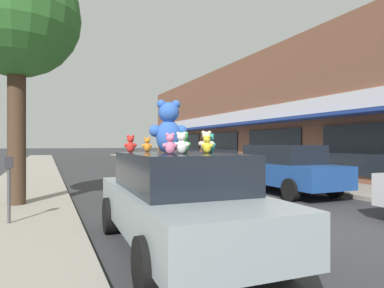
# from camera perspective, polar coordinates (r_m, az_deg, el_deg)

# --- Properties ---
(ground_plane) EXTENTS (260.00, 260.00, 0.00)m
(ground_plane) POSITION_cam_1_polar(r_m,az_deg,el_deg) (7.01, 18.32, -13.50)
(ground_plane) COLOR #333335
(storefront_row) EXTENTS (15.33, 34.93, 6.87)m
(storefront_row) POSITION_cam_1_polar(r_m,az_deg,el_deg) (25.49, 22.40, 4.07)
(storefront_row) COLOR brown
(storefront_row) RESTS_ON ground_plane
(plush_art_car) EXTENTS (2.00, 4.56, 1.49)m
(plush_art_car) POSITION_cam_1_polar(r_m,az_deg,el_deg) (5.35, -2.31, -9.14)
(plush_art_car) COLOR #8C999E
(plush_art_car) RESTS_ON ground_plane
(teddy_bear_giant) EXTENTS (0.63, 0.41, 0.84)m
(teddy_bear_giant) POSITION_cam_1_polar(r_m,az_deg,el_deg) (5.43, -3.92, 2.76)
(teddy_bear_giant) COLOR blue
(teddy_bear_giant) RESTS_ON plush_art_car
(teddy_bear_orange) EXTENTS (0.20, 0.12, 0.27)m
(teddy_bear_orange) POSITION_cam_1_polar(r_m,az_deg,el_deg) (6.31, -7.48, -0.13)
(teddy_bear_orange) COLOR orange
(teddy_bear_orange) RESTS_ON plush_art_car
(teddy_bear_cream) EXTENTS (0.27, 0.20, 0.36)m
(teddy_bear_cream) POSITION_cam_1_polar(r_m,az_deg,el_deg) (5.48, 2.40, 0.29)
(teddy_bear_cream) COLOR beige
(teddy_bear_cream) RESTS_ON plush_art_car
(teddy_bear_white) EXTENTS (0.24, 0.18, 0.32)m
(teddy_bear_white) POSITION_cam_1_polar(r_m,az_deg,el_deg) (4.94, -1.79, 0.12)
(teddy_bear_white) COLOR white
(teddy_bear_white) RESTS_ON plush_art_car
(teddy_bear_pink) EXTENTS (0.22, 0.14, 0.30)m
(teddy_bear_pink) POSITION_cam_1_polar(r_m,az_deg,el_deg) (4.71, -3.69, -0.02)
(teddy_bear_pink) COLOR pink
(teddy_bear_pink) RESTS_ON plush_art_car
(teddy_bear_yellow) EXTENTS (0.17, 0.20, 0.28)m
(teddy_bear_yellow) POSITION_cam_1_polar(r_m,az_deg,el_deg) (5.33, 2.50, -0.10)
(teddy_bear_yellow) COLOR yellow
(teddy_bear_yellow) RESTS_ON plush_art_car
(teddy_bear_red) EXTENTS (0.21, 0.13, 0.29)m
(teddy_bear_red) POSITION_cam_1_polar(r_m,az_deg,el_deg) (5.74, -10.21, -0.02)
(teddy_bear_red) COLOR red
(teddy_bear_red) RESTS_ON plush_art_car
(teddy_bear_green) EXTENTS (0.24, 0.15, 0.33)m
(teddy_bear_green) POSITION_cam_1_polar(r_m,az_deg,el_deg) (5.28, -1.36, 0.18)
(teddy_bear_green) COLOR green
(teddy_bear_green) RESTS_ON plush_art_car
(teddy_bear_teal) EXTENTS (0.24, 0.16, 0.32)m
(teddy_bear_teal) POSITION_cam_1_polar(r_m,az_deg,el_deg) (5.65, 3.04, 0.10)
(teddy_bear_teal) COLOR teal
(teddy_bear_teal) RESTS_ON plush_art_car
(parked_car_far_center) EXTENTS (1.83, 4.57, 1.60)m
(parked_car_far_center) POSITION_cam_1_polar(r_m,az_deg,el_deg) (11.80, 14.85, -3.87)
(parked_car_far_center) COLOR #1E4793
(parked_car_far_center) RESTS_ON ground_plane
(street_tree) EXTENTS (3.11, 3.11, 6.31)m
(street_tree) POSITION_cam_1_polar(r_m,az_deg,el_deg) (10.13, -27.20, 18.32)
(street_tree) COLOR #473323
(street_tree) RESTS_ON sidewalk_near
(parking_meter) EXTENTS (0.14, 0.10, 1.27)m
(parking_meter) POSITION_cam_1_polar(r_m,az_deg,el_deg) (7.44, -28.21, -5.42)
(parking_meter) COLOR #4C4C51
(parking_meter) RESTS_ON sidewalk_near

